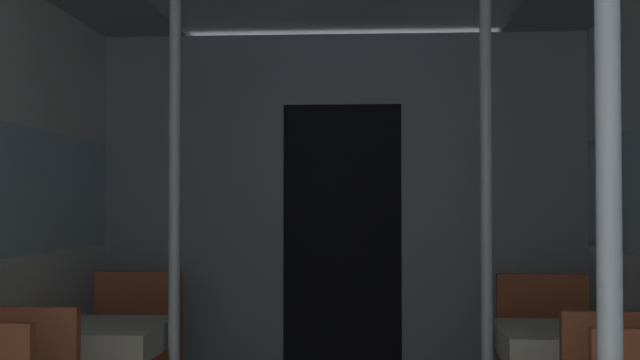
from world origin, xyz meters
TOP-DOWN VIEW (x-y plane):
  - bulkhead_far at (0.00, 3.92)m, footprint 2.63×0.09m
  - dining_table_left_1 at (-0.96, 2.54)m, footprint 0.60×0.60m
  - support_pole_left_1 at (-0.61, 2.54)m, footprint 0.05×0.05m
  - support_pole_right_0 at (0.61, 0.70)m, footprint 0.05×0.05m
  - support_pole_right_1 at (0.61, 2.54)m, footprint 0.05×0.05m

SIDE VIEW (x-z plane):
  - dining_table_left_1 at x=-0.96m, z-range 0.24..0.98m
  - bulkhead_far at x=0.00m, z-range 0.00..2.15m
  - support_pole_left_1 at x=-0.61m, z-range 0.00..2.15m
  - support_pole_right_0 at x=0.61m, z-range 0.00..2.15m
  - support_pole_right_1 at x=0.61m, z-range 0.00..2.15m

